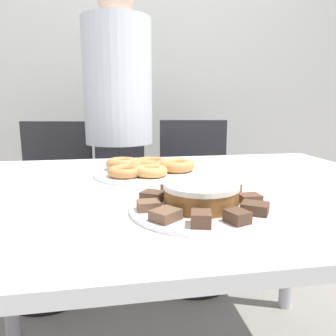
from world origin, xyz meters
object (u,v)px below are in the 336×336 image
Objects in this scene: plate_cake at (201,208)px; napkin at (20,180)px; office_chair_left at (50,212)px; frosted_cake at (201,195)px; plate_donuts at (146,173)px; person_standing at (119,134)px; office_chair_right at (193,204)px.

plate_cake reaches higher than napkin.
office_chair_left reaches higher than napkin.
plate_donuts is at bearing 101.93° from frosted_cake.
frosted_cake is (0.15, -1.09, -0.04)m from person_standing.
plate_cake is 0.40m from plate_donuts.
napkin is at bearing 142.63° from plate_cake.
plate_cake is at bearing -81.95° from person_standing.
office_chair_left and office_chair_right have the same top height.
office_chair_right is 5.36× the size of frosted_cake.
frosted_cake is (0.00, 0.00, 0.03)m from plate_cake.
frosted_cake is at bearing -78.07° from plate_donuts.
napkin is at bearing -124.09° from office_chair_right.
office_chair_left is at bearing 116.53° from frosted_cake.
office_chair_right is at bearing 63.64° from plate_donuts.
person_standing is at bearing 98.05° from plate_cake.
napkin is at bearing 142.63° from frosted_cake.
office_chair_right is at bearing 76.64° from plate_cake.
office_chair_left is at bearing 123.62° from plate_donuts.
office_chair_right is (0.41, -0.01, -0.41)m from person_standing.
office_chair_left is 5.36× the size of frosted_cake.
plate_cake and plate_donuts have the same top height.
napkin is (-0.47, 0.36, -0.00)m from plate_cake.
person_standing reaches higher than plate_donuts.
office_chair_left is 0.89m from plate_donuts.
frosted_cake reaches higher than plate_cake.
office_chair_left reaches higher than plate_donuts.
frosted_cake is at bearing 0.00° from plate_cake.
person_standing is 9.48× the size of frosted_cake.
plate_cake is 0.93× the size of plate_donuts.
person_standing is 1.10m from plate_cake.
person_standing reaches higher than napkin.
person_standing reaches higher than office_chair_left.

